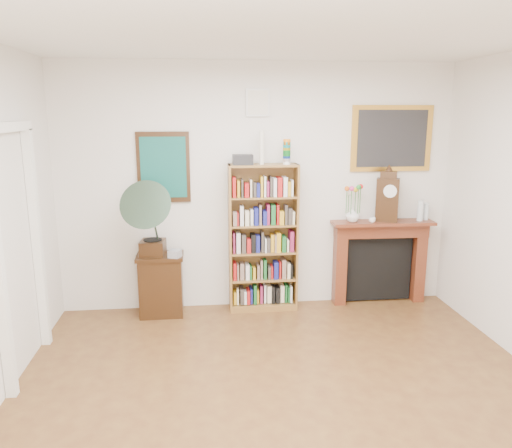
{
  "coord_description": "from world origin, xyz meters",
  "views": [
    {
      "loc": [
        -0.64,
        -3.11,
        2.25
      ],
      "look_at": [
        -0.12,
        1.6,
        1.18
      ],
      "focal_mm": 35.0,
      "sensor_mm": 36.0,
      "label": 1
    }
  ],
  "objects_px": {
    "side_cabinet": "(161,285)",
    "cd_stack": "(175,254)",
    "fireplace": "(379,255)",
    "bottle_left": "(420,211)",
    "bottle_right": "(426,211)",
    "mantel_clock": "(387,198)",
    "teacup": "(372,220)",
    "bookshelf": "(263,230)",
    "flower_vase": "(353,215)",
    "gramophone": "(150,214)"
  },
  "relations": [
    {
      "from": "flower_vase",
      "to": "gramophone",
      "type": "bearing_deg",
      "value": -175.24
    },
    {
      "from": "mantel_clock",
      "to": "bottle_left",
      "type": "bearing_deg",
      "value": 21.96
    },
    {
      "from": "bookshelf",
      "to": "gramophone",
      "type": "distance_m",
      "value": 1.27
    },
    {
      "from": "side_cabinet",
      "to": "teacup",
      "type": "bearing_deg",
      "value": -0.2
    },
    {
      "from": "cd_stack",
      "to": "bottle_left",
      "type": "xyz_separation_m",
      "value": [
        2.83,
        0.16,
        0.39
      ]
    },
    {
      "from": "mantel_clock",
      "to": "teacup",
      "type": "xyz_separation_m",
      "value": [
        -0.18,
        -0.04,
        -0.25
      ]
    },
    {
      "from": "flower_vase",
      "to": "bottle_right",
      "type": "xyz_separation_m",
      "value": [
        0.89,
        0.02,
        0.02
      ]
    },
    {
      "from": "gramophone",
      "to": "mantel_clock",
      "type": "bearing_deg",
      "value": 9.08
    },
    {
      "from": "cd_stack",
      "to": "mantel_clock",
      "type": "height_order",
      "value": "mantel_clock"
    },
    {
      "from": "bottle_left",
      "to": "bottle_right",
      "type": "relative_size",
      "value": 1.2
    },
    {
      "from": "side_cabinet",
      "to": "bottle_left",
      "type": "distance_m",
      "value": 3.11
    },
    {
      "from": "side_cabinet",
      "to": "bottle_right",
      "type": "distance_m",
      "value": 3.19
    },
    {
      "from": "side_cabinet",
      "to": "gramophone",
      "type": "bearing_deg",
      "value": -121.78
    },
    {
      "from": "side_cabinet",
      "to": "fireplace",
      "type": "height_order",
      "value": "fireplace"
    },
    {
      "from": "bookshelf",
      "to": "mantel_clock",
      "type": "distance_m",
      "value": 1.48
    },
    {
      "from": "bottle_left",
      "to": "bottle_right",
      "type": "xyz_separation_m",
      "value": [
        0.09,
        0.04,
        -0.02
      ]
    },
    {
      "from": "fireplace",
      "to": "gramophone",
      "type": "distance_m",
      "value": 2.72
    },
    {
      "from": "side_cabinet",
      "to": "teacup",
      "type": "height_order",
      "value": "teacup"
    },
    {
      "from": "teacup",
      "to": "flower_vase",
      "type": "bearing_deg",
      "value": 165.3
    },
    {
      "from": "bottle_left",
      "to": "bottle_right",
      "type": "distance_m",
      "value": 0.1
    },
    {
      "from": "teacup",
      "to": "bottle_right",
      "type": "height_order",
      "value": "bottle_right"
    },
    {
      "from": "fireplace",
      "to": "bottle_left",
      "type": "distance_m",
      "value": 0.7
    },
    {
      "from": "mantel_clock",
      "to": "teacup",
      "type": "relative_size",
      "value": 7.72
    },
    {
      "from": "fireplace",
      "to": "teacup",
      "type": "bearing_deg",
      "value": -143.21
    },
    {
      "from": "bookshelf",
      "to": "bottle_left",
      "type": "height_order",
      "value": "bookshelf"
    },
    {
      "from": "fireplace",
      "to": "bottle_left",
      "type": "xyz_separation_m",
      "value": [
        0.44,
        -0.07,
        0.54
      ]
    },
    {
      "from": "teacup",
      "to": "bookshelf",
      "type": "bearing_deg",
      "value": 178.34
    },
    {
      "from": "side_cabinet",
      "to": "mantel_clock",
      "type": "distance_m",
      "value": 2.77
    },
    {
      "from": "bookshelf",
      "to": "flower_vase",
      "type": "distance_m",
      "value": 1.06
    },
    {
      "from": "bookshelf",
      "to": "cd_stack",
      "type": "relative_size",
      "value": 16.18
    },
    {
      "from": "teacup",
      "to": "bottle_right",
      "type": "xyz_separation_m",
      "value": [
        0.68,
        0.08,
        0.07
      ]
    },
    {
      "from": "bookshelf",
      "to": "fireplace",
      "type": "bearing_deg",
      "value": 2.9
    },
    {
      "from": "fireplace",
      "to": "flower_vase",
      "type": "bearing_deg",
      "value": -171.01
    },
    {
      "from": "cd_stack",
      "to": "flower_vase",
      "type": "height_order",
      "value": "flower_vase"
    },
    {
      "from": "teacup",
      "to": "bottle_left",
      "type": "distance_m",
      "value": 0.59
    },
    {
      "from": "bookshelf",
      "to": "bottle_left",
      "type": "xyz_separation_m",
      "value": [
        1.85,
        -0.0,
        0.18
      ]
    },
    {
      "from": "cd_stack",
      "to": "mantel_clock",
      "type": "xyz_separation_m",
      "value": [
        2.43,
        0.17,
        0.55
      ]
    },
    {
      "from": "cd_stack",
      "to": "mantel_clock",
      "type": "bearing_deg",
      "value": 3.96
    },
    {
      "from": "flower_vase",
      "to": "side_cabinet",
      "type": "bearing_deg",
      "value": -178.24
    },
    {
      "from": "side_cabinet",
      "to": "bottle_left",
      "type": "bearing_deg",
      "value": 0.37
    },
    {
      "from": "side_cabinet",
      "to": "cd_stack",
      "type": "height_order",
      "value": "cd_stack"
    },
    {
      "from": "fireplace",
      "to": "bottle_left",
      "type": "bearing_deg",
      "value": -8.07
    },
    {
      "from": "side_cabinet",
      "to": "flower_vase",
      "type": "relative_size",
      "value": 4.27
    },
    {
      "from": "bookshelf",
      "to": "mantel_clock",
      "type": "relative_size",
      "value": 3.33
    },
    {
      "from": "fireplace",
      "to": "cd_stack",
      "type": "bearing_deg",
      "value": -173.13
    },
    {
      "from": "bookshelf",
      "to": "gramophone",
      "type": "relative_size",
      "value": 2.25
    },
    {
      "from": "flower_vase",
      "to": "bookshelf",
      "type": "bearing_deg",
      "value": -178.89
    },
    {
      "from": "cd_stack",
      "to": "bottle_right",
      "type": "height_order",
      "value": "bottle_right"
    },
    {
      "from": "gramophone",
      "to": "teacup",
      "type": "distance_m",
      "value": 2.5
    },
    {
      "from": "side_cabinet",
      "to": "bottle_right",
      "type": "relative_size",
      "value": 3.5
    }
  ]
}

